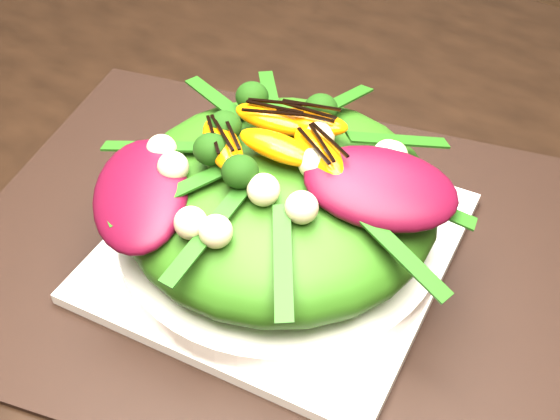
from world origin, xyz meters
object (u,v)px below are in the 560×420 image
Objects in this scene: plate_base at (280,246)px; salad_bowl at (280,233)px; dining_table at (72,129)px; orange_segment at (281,122)px; placemat at (280,252)px; lettuce_mound at (280,199)px.

plate_base is 0.01m from salad_bowl.
orange_segment is at bearing -1.23° from dining_table.
dining_table is 28.30× the size of orange_segment.
placemat is 8.27× the size of orange_segment.
plate_base is 4.14× the size of orange_segment.
orange_segment reaches higher than salad_bowl.
dining_table reaches higher than lettuce_mound.
orange_segment reaches higher than placemat.
lettuce_mound is (0.00, -0.00, 0.03)m from salad_bowl.
plate_base is 0.10m from orange_segment.
orange_segment is (-0.02, 0.03, 0.04)m from lettuce_mound.
plate_base is at bearing -55.29° from orange_segment.
salad_bowl is at bearing 90.00° from lettuce_mound.
lettuce_mound is 3.90× the size of orange_segment.
lettuce_mound is (0.00, 0.00, 0.05)m from plate_base.
placemat is 0.05m from lettuce_mound.
salad_bowl reaches higher than plate_base.
lettuce_mound is at bearing -90.00° from salad_bowl.
placemat is 0.10m from orange_segment.
lettuce_mound is 0.05m from orange_segment.
lettuce_mound is at bearing -6.66° from dining_table.
salad_bowl is 0.08m from orange_segment.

